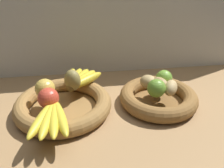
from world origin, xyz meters
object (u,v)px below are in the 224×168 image
at_px(potato_small, 171,88).
at_px(lime_near, 156,88).
at_px(fruit_bowl_right, 158,97).
at_px(banana_bunch_back, 79,79).
at_px(apple_golden_left, 45,89).
at_px(apple_red_front, 48,98).
at_px(banana_bunch_front, 51,117).
at_px(potato_large, 160,84).
at_px(pear_brown, 72,80).
at_px(potato_oblong, 148,82).
at_px(fruit_bowl_left, 63,105).
at_px(lime_far, 164,78).

xyz_separation_m(potato_small, lime_near, (-0.05, -0.01, 0.01)).
distance_m(fruit_bowl_right, banana_bunch_back, 0.31).
xyz_separation_m(apple_golden_left, apple_red_front, (0.02, -0.06, -0.00)).
relative_size(banana_bunch_front, potato_small, 2.65).
height_order(banana_bunch_back, potato_large, potato_large).
xyz_separation_m(pear_brown, potato_oblong, (0.27, -0.02, -0.01)).
height_order(fruit_bowl_right, banana_bunch_back, banana_bunch_back).
height_order(fruit_bowl_right, potato_oblong, potato_oblong).
bearing_deg(fruit_bowl_left, banana_bunch_back, 59.56).
xyz_separation_m(banana_bunch_front, potato_small, (0.40, 0.10, 0.01)).
relative_size(banana_bunch_back, lime_far, 2.84).
xyz_separation_m(apple_red_front, potato_oblong, (0.35, 0.08, -0.01)).
relative_size(banana_bunch_back, lime_near, 2.72).
distance_m(fruit_bowl_right, lime_near, 0.08).
xyz_separation_m(apple_red_front, lime_far, (0.41, 0.09, -0.00)).
height_order(fruit_bowl_right, banana_bunch_front, banana_bunch_front).
height_order(fruit_bowl_left, lime_far, lime_far).
bearing_deg(potato_large, lime_near, -123.69).
height_order(potato_oblong, lime_near, lime_near).
xyz_separation_m(fruit_bowl_left, lime_near, (0.32, -0.04, 0.06)).
xyz_separation_m(fruit_bowl_right, apple_golden_left, (-0.40, 0.01, 0.06)).
distance_m(fruit_bowl_left, potato_oblong, 0.32).
bearing_deg(apple_golden_left, banana_bunch_front, -77.28).
bearing_deg(banana_bunch_back, potato_oblong, -16.77).
relative_size(potato_oblong, lime_far, 1.06).
distance_m(pear_brown, banana_bunch_back, 0.06).
relative_size(potato_small, lime_far, 1.25).
height_order(pear_brown, lime_far, pear_brown).
height_order(apple_red_front, banana_bunch_front, apple_red_front).
height_order(banana_bunch_back, potato_small, potato_small).
bearing_deg(lime_far, fruit_bowl_right, -127.87).
xyz_separation_m(potato_oblong, lime_near, (0.01, -0.06, 0.01)).
distance_m(apple_red_front, banana_bunch_front, 0.08).
bearing_deg(apple_golden_left, lime_near, -7.13).
bearing_deg(fruit_bowl_left, pear_brown, 53.66).
bearing_deg(banana_bunch_front, fruit_bowl_left, 79.82).
bearing_deg(potato_oblong, potato_large, -37.87).
height_order(pear_brown, lime_near, pear_brown).
height_order(fruit_bowl_right, potato_small, potato_small).
distance_m(banana_bunch_back, lime_far, 0.32).
distance_m(banana_bunch_back, potato_small, 0.34).
bearing_deg(apple_red_front, potato_oblong, 12.82).
bearing_deg(apple_golden_left, fruit_bowl_left, -10.91).
relative_size(banana_bunch_front, potato_large, 2.68).
bearing_deg(potato_small, lime_far, 91.49).
distance_m(potato_oblong, lime_far, 0.06).
distance_m(apple_golden_left, banana_bunch_front, 0.15).
distance_m(fruit_bowl_left, fruit_bowl_right, 0.34).
height_order(banana_bunch_back, potato_oblong, potato_oblong).
height_order(banana_bunch_front, potato_oblong, potato_oblong).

